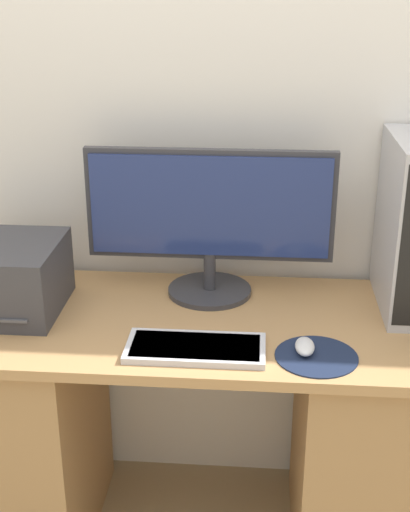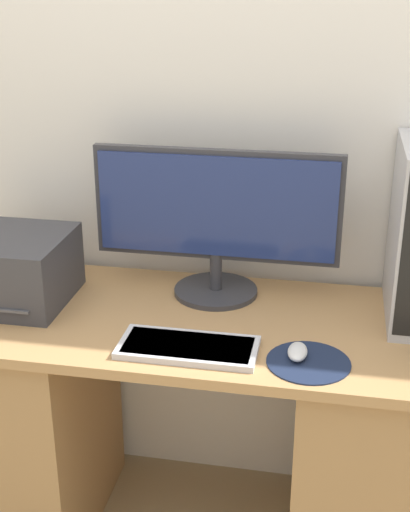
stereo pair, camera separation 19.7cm
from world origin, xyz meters
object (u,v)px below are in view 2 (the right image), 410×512
(keyboard, at_px, (188,347))
(mouse, at_px, (298,352))
(monitor, at_px, (216,215))
(printer, at_px, (14,269))

(keyboard, relative_size, mouse, 4.05)
(monitor, xyz_separation_m, mouse, (0.28, -0.35, -0.24))
(keyboard, height_order, mouse, mouse)
(keyboard, distance_m, mouse, 0.29)
(keyboard, height_order, printer, printer)
(monitor, height_order, printer, monitor)
(mouse, relative_size, printer, 0.28)
(printer, bearing_deg, mouse, -12.58)
(monitor, bearing_deg, printer, -164.76)
(mouse, bearing_deg, printer, 167.42)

